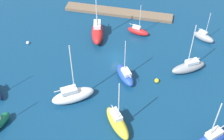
{
  "coord_description": "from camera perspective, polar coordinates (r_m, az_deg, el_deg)",
  "views": [
    {
      "loc": [
        -9.53,
        48.33,
        43.82
      ],
      "look_at": [
        0.0,
        5.35,
        1.5
      ],
      "focal_mm": 50.48,
      "sensor_mm": 36.0,
      "label": 1
    }
  ],
  "objects": [
    {
      "name": "water",
      "position": [
        65.93,
        1.01,
        2.21
      ],
      "size": [
        160.0,
        160.0,
        0.0
      ],
      "primitive_type": "plane",
      "color": "navy",
      "rests_on": "ground"
    },
    {
      "name": "pier_dock",
      "position": [
        78.84,
        1.15,
        10.41
      ],
      "size": [
        26.57,
        3.12,
        0.74
      ],
      "primitive_type": "cube",
      "color": "brown",
      "rests_on": "ground"
    },
    {
      "name": "sailboat_blue_lone_north",
      "position": [
        60.89,
        2.39,
        -0.85
      ],
      "size": [
        5.33,
        6.38,
        9.02
      ],
      "rotation": [
        0.0,
        0.0,
        5.31
      ],
      "color": "#2347B2",
      "rests_on": "water"
    },
    {
      "name": "sailboat_red_far_south",
      "position": [
        71.92,
        4.73,
        7.05
      ],
      "size": [
        5.2,
        2.72,
        7.72
      ],
      "rotation": [
        0.0,
        0.0,
        2.91
      ],
      "color": "red",
      "rests_on": "water"
    },
    {
      "name": "sailboat_gray_outer_mooring",
      "position": [
        63.99,
        13.7,
        0.54
      ],
      "size": [
        7.2,
        5.57,
        11.3
      ],
      "rotation": [
        0.0,
        0.0,
        0.55
      ],
      "color": "gray",
      "rests_on": "water"
    },
    {
      "name": "sailboat_white_near_pier",
      "position": [
        57.11,
        -7.11,
        -4.55
      ],
      "size": [
        7.9,
        6.41,
        12.78
      ],
      "rotation": [
        0.0,
        0.0,
        3.72
      ],
      "color": "white",
      "rests_on": "water"
    },
    {
      "name": "sailboat_yellow_center_basin",
      "position": [
        53.05,
        0.97,
        -9.44
      ],
      "size": [
        6.11,
        6.98,
        10.93
      ],
      "rotation": [
        0.0,
        0.0,
        2.23
      ],
      "color": "yellow",
      "rests_on": "water"
    },
    {
      "name": "sailboat_red_lone_south",
      "position": [
        70.41,
        -2.67,
        6.88
      ],
      "size": [
        4.36,
        8.32,
        13.09
      ],
      "rotation": [
        0.0,
        0.0,
        1.81
      ],
      "color": "red",
      "rests_on": "water"
    },
    {
      "name": "sailboat_gray_by_breakwater",
      "position": [
        72.8,
        16.25,
        5.8
      ],
      "size": [
        5.06,
        3.79,
        7.27
      ],
      "rotation": [
        0.0,
        0.0,
        2.63
      ],
      "color": "gray",
      "rests_on": "water"
    },
    {
      "name": "mooring_buoy_yellow",
      "position": [
        61.13,
        8.11,
        -1.92
      ],
      "size": [
        0.87,
        0.87,
        0.87
      ],
      "primitive_type": "sphere",
      "color": "yellow",
      "rests_on": "water"
    },
    {
      "name": "mooring_buoy_white",
      "position": [
        71.66,
        -15.01,
        4.81
      ],
      "size": [
        0.7,
        0.7,
        0.7
      ],
      "primitive_type": "sphere",
      "color": "white",
      "rests_on": "water"
    }
  ]
}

